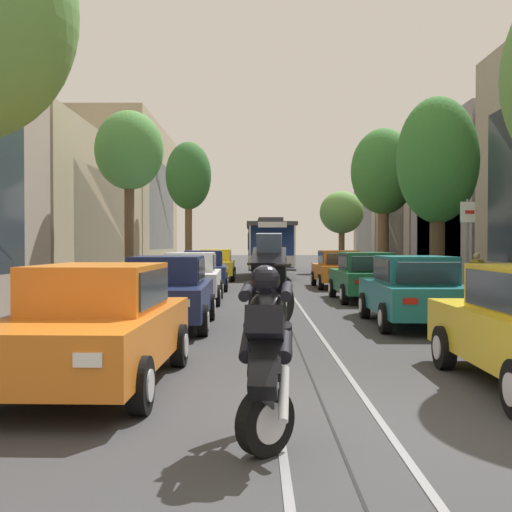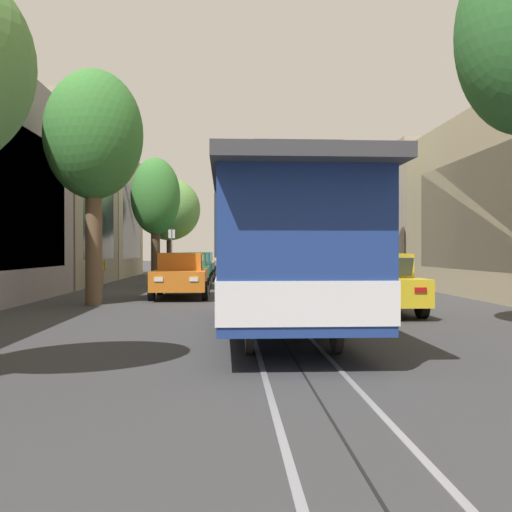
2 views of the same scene
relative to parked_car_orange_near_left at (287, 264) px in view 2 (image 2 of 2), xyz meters
The scene contains 21 objects.
ground_plane 17.27m from the parked_car_orange_near_left, 80.48° to the left, with size 160.00×160.00×0.00m, color #38383A.
trolley_track_rails 19.98m from the parked_car_orange_near_left, 81.79° to the left, with size 1.14×55.52×0.01m.
parked_car_orange_near_left is the anchor object (origin of this frame).
parked_car_navy_second_left 5.70m from the parked_car_orange_near_left, 88.79° to the left, with size 2.05×4.38×1.58m.
parked_car_white_mid_left 11.72m from the parked_car_orange_near_left, 89.95° to the left, with size 2.07×4.39×1.58m.
parked_car_navy_fourth_left 17.34m from the parked_car_orange_near_left, 90.16° to the left, with size 2.12×4.41×1.58m.
parked_car_yellow_fifth_left 23.80m from the parked_car_orange_near_left, 89.90° to the left, with size 2.04×4.38×1.58m.
parked_car_yellow_near_right 5.75m from the parked_car_orange_near_left, ahead, with size 2.00×4.36×1.58m.
parked_car_teal_second_right 8.24m from the parked_car_orange_near_left, 46.71° to the left, with size 2.04×4.38×1.58m.
parked_car_green_mid_right 13.42m from the parked_car_orange_near_left, 65.15° to the left, with size 2.04×4.38×1.58m.
parked_car_orange_fourth_right 19.10m from the parked_car_orange_near_left, 73.09° to the left, with size 2.04×4.38×1.58m.
street_tree_kerb_left_near 4.57m from the parked_car_orange_near_left, 169.24° to the left, with size 3.04×2.53×6.75m.
street_tree_kerb_left_second 13.99m from the parked_car_orange_near_left, 99.63° to the left, with size 2.33×2.12×6.39m.
street_tree_kerb_right_near 8.55m from the parked_car_orange_near_left, ahead, with size 3.99×3.60×6.37m.
street_tree_kerb_right_second 13.20m from the parked_car_orange_near_left, 54.21° to the left, with size 2.41×2.06×6.21m.
street_tree_kerb_right_mid 22.83m from the parked_car_orange_near_left, 69.05° to the left, with size 3.03×2.66×7.23m.
cable_car_trolley 27.93m from the parked_car_orange_near_left, 84.14° to the left, with size 2.66×9.15×3.28m.
motorcycle_with_rider 3.28m from the parked_car_orange_near_left, 47.93° to the right, with size 0.59×1.75×1.96m.
pedestrian_on_left_pavement 16.14m from the parked_car_orange_near_left, 53.64° to the left, with size 0.55×0.42×1.56m.
fire_hydrant 7.31m from the parked_car_orange_near_left, 17.06° to the left, with size 0.40×0.22×0.84m.
street_sign_post 9.63m from the parked_car_orange_near_left, 42.69° to the left, with size 0.36×0.08×2.90m.
Camera 2 is at (0.99, 41.19, 1.64)m, focal length 41.24 mm.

